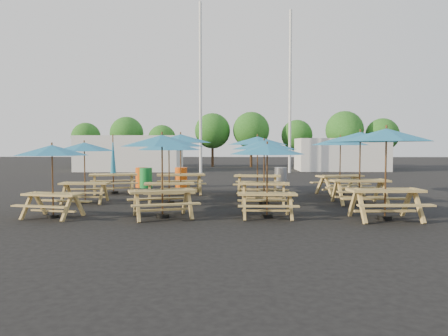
{
  "coord_description": "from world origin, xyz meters",
  "views": [
    {
      "loc": [
        0.52,
        -16.71,
        2.05
      ],
      "look_at": [
        0.0,
        1.5,
        1.1
      ],
      "focal_mm": 35.0,
      "sensor_mm": 36.0,
      "label": 1
    }
  ],
  "objects_px": {
    "picnic_unit_2": "(113,169)",
    "picnic_unit_5": "(181,141)",
    "picnic_unit_3": "(162,145)",
    "waste_bin_2": "(181,177)",
    "picnic_unit_10": "(360,140)",
    "picnic_unit_7": "(264,148)",
    "waste_bin_3": "(281,177)",
    "picnic_unit_11": "(340,144)",
    "waste_bin_0": "(142,178)",
    "picnic_unit_8": "(257,143)",
    "picnic_unit_6": "(267,153)",
    "waste_bin_1": "(146,178)",
    "picnic_unit_0": "(52,154)",
    "picnic_unit_9": "(386,139)",
    "picnic_unit_4": "(169,148)",
    "picnic_unit_1": "(84,150)"
  },
  "relations": [
    {
      "from": "picnic_unit_0",
      "to": "picnic_unit_6",
      "type": "bearing_deg",
      "value": 13.54
    },
    {
      "from": "picnic_unit_6",
      "to": "waste_bin_1",
      "type": "xyz_separation_m",
      "value": [
        -5.23,
        8.54,
        -1.36
      ]
    },
    {
      "from": "picnic_unit_2",
      "to": "waste_bin_2",
      "type": "distance_m",
      "value": 3.88
    },
    {
      "from": "waste_bin_2",
      "to": "picnic_unit_9",
      "type": "bearing_deg",
      "value": -53.34
    },
    {
      "from": "picnic_unit_4",
      "to": "picnic_unit_7",
      "type": "xyz_separation_m",
      "value": [
        3.32,
        0.03,
        0.02
      ]
    },
    {
      "from": "picnic_unit_7",
      "to": "picnic_unit_8",
      "type": "relative_size",
      "value": 0.95
    },
    {
      "from": "picnic_unit_3",
      "to": "picnic_unit_4",
      "type": "distance_m",
      "value": 2.96
    },
    {
      "from": "picnic_unit_1",
      "to": "waste_bin_0",
      "type": "distance_m",
      "value": 5.93
    },
    {
      "from": "waste_bin_0",
      "to": "waste_bin_3",
      "type": "height_order",
      "value": "same"
    },
    {
      "from": "picnic_unit_0",
      "to": "picnic_unit_1",
      "type": "relative_size",
      "value": 1.09
    },
    {
      "from": "picnic_unit_0",
      "to": "picnic_unit_10",
      "type": "bearing_deg",
      "value": 30.55
    },
    {
      "from": "picnic_unit_11",
      "to": "waste_bin_1",
      "type": "distance_m",
      "value": 9.21
    },
    {
      "from": "picnic_unit_1",
      "to": "waste_bin_1",
      "type": "xyz_separation_m",
      "value": [
        1.03,
        5.52,
        -1.42
      ]
    },
    {
      "from": "picnic_unit_4",
      "to": "picnic_unit_6",
      "type": "relative_size",
      "value": 1.2
    },
    {
      "from": "picnic_unit_3",
      "to": "picnic_unit_8",
      "type": "distance_m",
      "value": 6.6
    },
    {
      "from": "picnic_unit_7",
      "to": "picnic_unit_11",
      "type": "bearing_deg",
      "value": 48.31
    },
    {
      "from": "waste_bin_0",
      "to": "waste_bin_2",
      "type": "xyz_separation_m",
      "value": [
        1.89,
        0.17,
        0.0
      ]
    },
    {
      "from": "picnic_unit_10",
      "to": "picnic_unit_11",
      "type": "xyz_separation_m",
      "value": [
        -0.02,
        2.8,
        -0.11
      ]
    },
    {
      "from": "waste_bin_3",
      "to": "picnic_unit_10",
      "type": "bearing_deg",
      "value": -70.26
    },
    {
      "from": "picnic_unit_3",
      "to": "picnic_unit_11",
      "type": "bearing_deg",
      "value": 24.4
    },
    {
      "from": "picnic_unit_3",
      "to": "waste_bin_1",
      "type": "xyz_separation_m",
      "value": [
        -2.27,
        8.64,
        -1.59
      ]
    },
    {
      "from": "picnic_unit_0",
      "to": "picnic_unit_6",
      "type": "xyz_separation_m",
      "value": [
        6.05,
        0.2,
        0.03
      ]
    },
    {
      "from": "picnic_unit_11",
      "to": "waste_bin_0",
      "type": "relative_size",
      "value": 3.2
    },
    {
      "from": "picnic_unit_7",
      "to": "waste_bin_1",
      "type": "relative_size",
      "value": 2.58
    },
    {
      "from": "picnic_unit_2",
      "to": "picnic_unit_7",
      "type": "distance_m",
      "value": 6.98
    },
    {
      "from": "picnic_unit_0",
      "to": "waste_bin_3",
      "type": "distance_m",
      "value": 11.88
    },
    {
      "from": "waste_bin_1",
      "to": "waste_bin_3",
      "type": "distance_m",
      "value": 6.55
    },
    {
      "from": "picnic_unit_7",
      "to": "waste_bin_3",
      "type": "relative_size",
      "value": 2.58
    },
    {
      "from": "picnic_unit_7",
      "to": "picnic_unit_9",
      "type": "xyz_separation_m",
      "value": [
        3.13,
        -3.12,
        0.26
      ]
    },
    {
      "from": "picnic_unit_0",
      "to": "picnic_unit_8",
      "type": "height_order",
      "value": "picnic_unit_8"
    },
    {
      "from": "picnic_unit_5",
      "to": "waste_bin_0",
      "type": "distance_m",
      "value": 4.04
    },
    {
      "from": "picnic_unit_2",
      "to": "picnic_unit_5",
      "type": "xyz_separation_m",
      "value": [
        2.88,
        -0.12,
        1.19
      ]
    },
    {
      "from": "picnic_unit_1",
      "to": "picnic_unit_4",
      "type": "xyz_separation_m",
      "value": [
        3.04,
        -0.18,
        0.04
      ]
    },
    {
      "from": "picnic_unit_2",
      "to": "picnic_unit_5",
      "type": "distance_m",
      "value": 3.12
    },
    {
      "from": "picnic_unit_3",
      "to": "picnic_unit_10",
      "type": "relative_size",
      "value": 1.12
    },
    {
      "from": "picnic_unit_3",
      "to": "picnic_unit_8",
      "type": "bearing_deg",
      "value": 44.73
    },
    {
      "from": "picnic_unit_4",
      "to": "picnic_unit_9",
      "type": "xyz_separation_m",
      "value": [
        6.45,
        -3.09,
        0.28
      ]
    },
    {
      "from": "picnic_unit_7",
      "to": "waste_bin_3",
      "type": "height_order",
      "value": "picnic_unit_7"
    },
    {
      "from": "picnic_unit_7",
      "to": "picnic_unit_9",
      "type": "distance_m",
      "value": 4.43
    },
    {
      "from": "picnic_unit_9",
      "to": "picnic_unit_10",
      "type": "xyz_separation_m",
      "value": [
        0.22,
        3.3,
        0.0
      ]
    },
    {
      "from": "picnic_unit_1",
      "to": "picnic_unit_3",
      "type": "xyz_separation_m",
      "value": [
        3.3,
        -3.12,
        0.17
      ]
    },
    {
      "from": "picnic_unit_7",
      "to": "picnic_unit_8",
      "type": "distance_m",
      "value": 2.93
    },
    {
      "from": "picnic_unit_8",
      "to": "picnic_unit_10",
      "type": "bearing_deg",
      "value": -34.21
    },
    {
      "from": "picnic_unit_4",
      "to": "picnic_unit_6",
      "type": "bearing_deg",
      "value": -50.79
    },
    {
      "from": "picnic_unit_7",
      "to": "waste_bin_0",
      "type": "distance_m",
      "value": 8.21
    },
    {
      "from": "picnic_unit_7",
      "to": "picnic_unit_3",
      "type": "bearing_deg",
      "value": -129.31
    },
    {
      "from": "picnic_unit_4",
      "to": "waste_bin_3",
      "type": "bearing_deg",
      "value": 44.57
    },
    {
      "from": "picnic_unit_4",
      "to": "picnic_unit_8",
      "type": "distance_m",
      "value": 4.38
    },
    {
      "from": "picnic_unit_5",
      "to": "picnic_unit_7",
      "type": "distance_m",
      "value": 4.46
    },
    {
      "from": "picnic_unit_3",
      "to": "waste_bin_2",
      "type": "distance_m",
      "value": 9.15
    }
  ]
}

